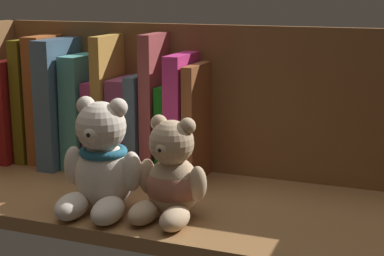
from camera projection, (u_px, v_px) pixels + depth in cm
name	position (u px, v px, depth cm)	size (l,w,h in cm)	color
shelf_board	(181.00, 206.00, 87.62)	(77.48, 29.04, 2.00)	olive
shelf_back_panel	(215.00, 106.00, 98.54)	(79.88, 1.20, 26.59)	brown
book_0	(22.00, 108.00, 108.29)	(2.68, 13.78, 18.09)	maroon
book_1	(34.00, 99.00, 106.90)	(2.13, 10.67, 21.68)	#5F5210
book_2	(48.00, 99.00, 105.75)	(3.33, 9.90, 22.30)	#994E23
book_3	(66.00, 101.00, 104.49)	(3.29, 14.91, 22.00)	#405B73
book_4	(85.00, 110.00, 103.52)	(3.27, 11.20, 19.36)	teal
book_5	(101.00, 123.00, 102.92)	(2.25, 9.35, 15.04)	#BE3B7A
book_6	(113.00, 102.00, 101.19)	(1.81, 11.48, 22.78)	#BD893A
book_7	(129.00, 124.00, 100.95)	(3.36, 10.12, 15.81)	#883A5F
book_8	(145.00, 123.00, 99.80)	(1.96, 11.52, 16.62)	#495E72
book_9	(157.00, 104.00, 98.21)	(2.03, 10.12, 23.27)	#9C4343
book_10	(171.00, 130.00, 98.32)	(1.97, 9.15, 15.04)	#146E12
book_11	(186.00, 115.00, 96.79)	(2.59, 12.82, 20.28)	#BF2B72
book_12	(200.00, 121.00, 96.08)	(1.74, 11.95, 18.76)	brown
teddy_bear_larger	(101.00, 164.00, 81.60)	(11.68, 11.87, 15.98)	beige
teddy_bear_smaller	(171.00, 179.00, 79.46)	(10.27, 10.81, 13.96)	tan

